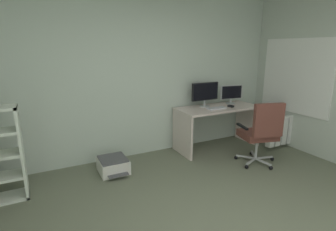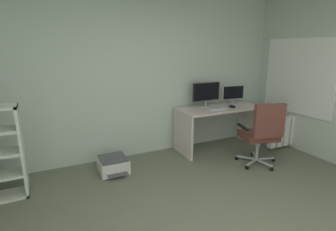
# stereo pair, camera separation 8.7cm
# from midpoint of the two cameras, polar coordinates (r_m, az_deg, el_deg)

# --- Properties ---
(wall_back) EXTENTS (5.49, 0.10, 2.66)m
(wall_back) POSITION_cam_midpoint_polar(r_m,az_deg,el_deg) (4.27, -9.42, 8.45)
(wall_back) COLOR silver
(wall_back) RESTS_ON ground
(window_pane) EXTENTS (0.01, 1.27, 1.19)m
(window_pane) POSITION_cam_midpoint_polar(r_m,az_deg,el_deg) (5.12, 25.40, 7.67)
(window_pane) COLOR white
(window_frame) EXTENTS (0.02, 1.35, 1.27)m
(window_frame) POSITION_cam_midpoint_polar(r_m,az_deg,el_deg) (5.11, 25.35, 7.67)
(window_frame) COLOR white
(desk) EXTENTS (1.48, 0.64, 0.75)m
(desk) POSITION_cam_midpoint_polar(r_m,az_deg,el_deg) (4.75, 10.12, -0.52)
(desk) COLOR beige
(desk) RESTS_ON ground
(monitor_main) EXTENTS (0.53, 0.18, 0.43)m
(monitor_main) POSITION_cam_midpoint_polar(r_m,az_deg,el_deg) (4.64, 7.48, 4.96)
(monitor_main) COLOR #B2B5B7
(monitor_main) RESTS_ON desk
(monitor_secondary) EXTENTS (0.44, 0.18, 0.34)m
(monitor_secondary) POSITION_cam_midpoint_polar(r_m,az_deg,el_deg) (5.01, 13.01, 4.73)
(monitor_secondary) COLOR #B2B5B7
(monitor_secondary) RESTS_ON desk
(keyboard) EXTENTS (0.34, 0.13, 0.02)m
(keyboard) POSITION_cam_midpoint_polar(r_m,az_deg,el_deg) (4.56, 9.95, 1.56)
(keyboard) COLOR silver
(keyboard) RESTS_ON desk
(computer_mouse) EXTENTS (0.08, 0.11, 0.03)m
(computer_mouse) POSITION_cam_midpoint_polar(r_m,az_deg,el_deg) (4.74, 12.87, 1.98)
(computer_mouse) COLOR black
(computer_mouse) RESTS_ON desk
(office_chair) EXTENTS (0.64, 0.62, 1.01)m
(office_chair) POSITION_cam_midpoint_polar(r_m,az_deg,el_deg) (4.19, 18.96, -3.19)
(office_chair) COLOR #B7BABC
(office_chair) RESTS_ON ground
(printer) EXTENTS (0.40, 0.51, 0.22)m
(printer) POSITION_cam_midpoint_polar(r_m,az_deg,el_deg) (4.00, -12.38, -10.41)
(printer) COLOR silver
(printer) RESTS_ON ground
(radiator) EXTENTS (0.86, 0.10, 0.52)m
(radiator) POSITION_cam_midpoint_polar(r_m,az_deg,el_deg) (5.22, 23.63, -2.85)
(radiator) COLOR white
(radiator) RESTS_ON ground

